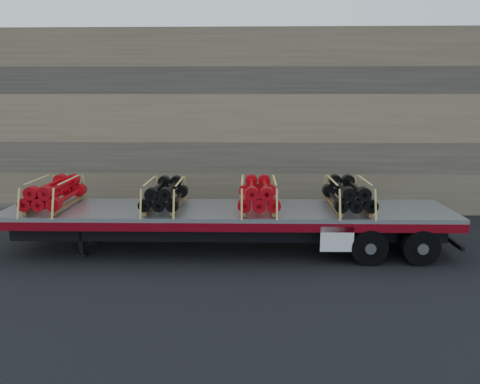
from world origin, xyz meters
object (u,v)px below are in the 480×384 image
object	(u,v)px
trailer	(228,229)
bundle_front	(54,194)
bundle_midrear	(258,195)
bundle_rear	(348,195)
bundle_midfront	(165,195)

from	to	relation	value
trailer	bundle_front	distance (m)	5.21
bundle_midrear	bundle_rear	bearing A→B (deg)	-0.00
trailer	bundle_midfront	bearing A→B (deg)	-180.00
bundle_front	trailer	bearing A→B (deg)	-0.00
bundle_front	bundle_midfront	world-z (taller)	bundle_front
bundle_rear	bundle_midrear	bearing A→B (deg)	180.00
trailer	bundle_midfront	xyz separation A→B (m)	(-1.84, -0.02, 1.04)
bundle_front	bundle_rear	bearing A→B (deg)	-0.00
trailer	bundle_rear	distance (m)	3.66
trailer	bundle_midrear	world-z (taller)	bundle_midrear
bundle_front	bundle_midfront	bearing A→B (deg)	-0.00
bundle_midfront	bundle_rear	world-z (taller)	bundle_rear
bundle_midfront	bundle_midrear	xyz separation A→B (m)	(2.74, 0.03, 0.02)
trailer	bundle_rear	xyz separation A→B (m)	(3.51, 0.04, 1.06)
trailer	bundle_front	world-z (taller)	bundle_front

